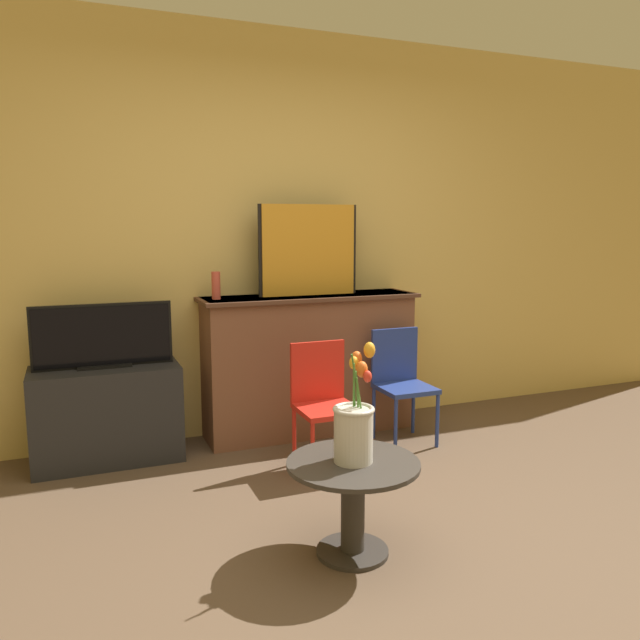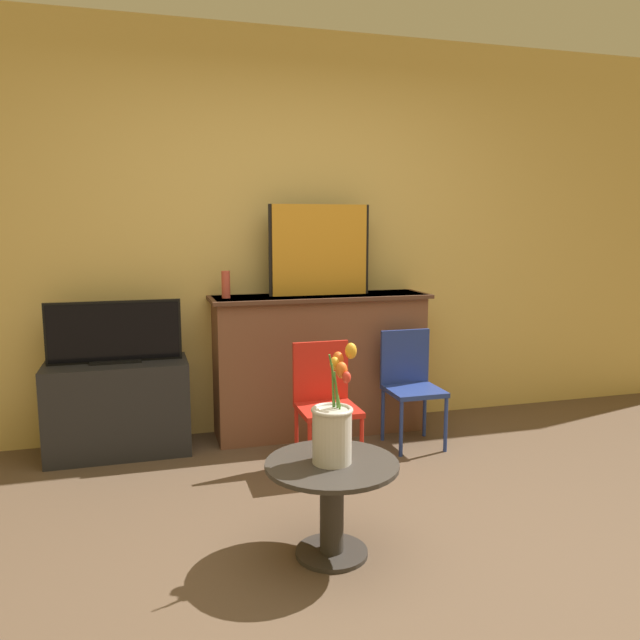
# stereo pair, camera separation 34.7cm
# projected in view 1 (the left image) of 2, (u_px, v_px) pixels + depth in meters

# --- Properties ---
(ground_plane) EXTENTS (14.00, 14.00, 0.00)m
(ground_plane) POSITION_uv_depth(u_px,v_px,m) (424.00, 585.00, 2.49)
(ground_plane) COLOR brown
(wall_back) EXTENTS (8.00, 0.06, 2.70)m
(wall_back) POSITION_uv_depth(u_px,v_px,m) (264.00, 235.00, 4.23)
(wall_back) COLOR #E0BC66
(wall_back) RESTS_ON ground
(fireplace_mantel) EXTENTS (1.48, 0.41, 0.95)m
(fireplace_mantel) POSITION_uv_depth(u_px,v_px,m) (309.00, 362.00, 4.26)
(fireplace_mantel) COLOR brown
(fireplace_mantel) RESTS_ON ground
(painting) EXTENTS (0.69, 0.03, 0.60)m
(painting) POSITION_uv_depth(u_px,v_px,m) (309.00, 250.00, 4.15)
(painting) COLOR black
(painting) RESTS_ON fireplace_mantel
(mantel_candle) EXTENTS (0.05, 0.05, 0.17)m
(mantel_candle) POSITION_uv_depth(u_px,v_px,m) (216.00, 286.00, 3.94)
(mantel_candle) COLOR #CC4C3D
(mantel_candle) RESTS_ON fireplace_mantel
(tv_stand) EXTENTS (0.86, 0.41, 0.58)m
(tv_stand) POSITION_uv_depth(u_px,v_px,m) (107.00, 414.00, 3.76)
(tv_stand) COLOR #232326
(tv_stand) RESTS_ON ground
(tv_monitor) EXTENTS (0.80, 0.12, 0.38)m
(tv_monitor) POSITION_uv_depth(u_px,v_px,m) (103.00, 337.00, 3.69)
(tv_monitor) COLOR black
(tv_monitor) RESTS_ON tv_stand
(chair_red) EXTENTS (0.34, 0.34, 0.74)m
(chair_red) POSITION_uv_depth(u_px,v_px,m) (323.00, 397.00, 3.64)
(chair_red) COLOR red
(chair_red) RESTS_ON ground
(chair_blue) EXTENTS (0.34, 0.34, 0.74)m
(chair_blue) POSITION_uv_depth(u_px,v_px,m) (401.00, 378.00, 4.10)
(chair_blue) COLOR navy
(chair_blue) RESTS_ON ground
(side_table) EXTENTS (0.57, 0.57, 0.42)m
(side_table) POSITION_uv_depth(u_px,v_px,m) (353.00, 493.00, 2.69)
(side_table) COLOR #332D28
(side_table) RESTS_ON ground
(vase_tulips) EXTENTS (0.22, 0.20, 0.50)m
(vase_tulips) POSITION_uv_depth(u_px,v_px,m) (354.00, 426.00, 2.65)
(vase_tulips) COLOR beige
(vase_tulips) RESTS_ON side_table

